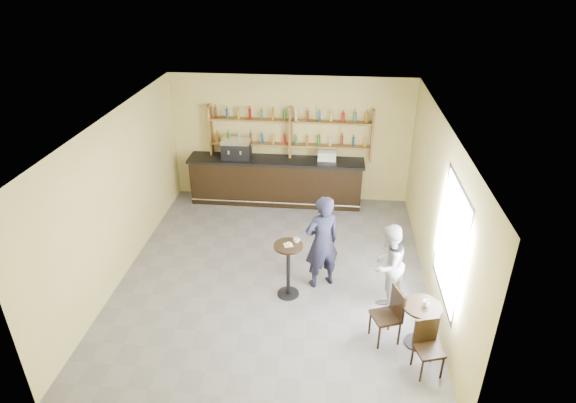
# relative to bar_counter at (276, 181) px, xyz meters

# --- Properties ---
(floor) EXTENTS (7.00, 7.00, 0.00)m
(floor) POSITION_rel_bar_counter_xyz_m (0.34, -3.15, -0.59)
(floor) COLOR slate
(floor) RESTS_ON ground
(ceiling) EXTENTS (7.00, 7.00, 0.00)m
(ceiling) POSITION_rel_bar_counter_xyz_m (0.34, -3.15, 2.61)
(ceiling) COLOR white
(ceiling) RESTS_ON wall_back
(wall_back) EXTENTS (7.00, 0.00, 7.00)m
(wall_back) POSITION_rel_bar_counter_xyz_m (0.34, 0.35, 1.01)
(wall_back) COLOR #DACC7C
(wall_back) RESTS_ON floor
(wall_front) EXTENTS (7.00, 0.00, 7.00)m
(wall_front) POSITION_rel_bar_counter_xyz_m (0.34, -6.65, 1.01)
(wall_front) COLOR #DACC7C
(wall_front) RESTS_ON floor
(wall_left) EXTENTS (0.00, 7.00, 7.00)m
(wall_left) POSITION_rel_bar_counter_xyz_m (-2.66, -3.15, 1.01)
(wall_left) COLOR #DACC7C
(wall_left) RESTS_ON floor
(wall_right) EXTENTS (0.00, 7.00, 7.00)m
(wall_right) POSITION_rel_bar_counter_xyz_m (3.34, -3.15, 1.01)
(wall_right) COLOR #DACC7C
(wall_right) RESTS_ON floor
(window_pane) EXTENTS (0.00, 2.00, 2.00)m
(window_pane) POSITION_rel_bar_counter_xyz_m (3.33, -4.35, 1.11)
(window_pane) COLOR white
(window_pane) RESTS_ON wall_right
(window_frame) EXTENTS (0.04, 1.70, 2.10)m
(window_frame) POSITION_rel_bar_counter_xyz_m (3.33, -4.35, 1.11)
(window_frame) COLOR black
(window_frame) RESTS_ON wall_right
(shelf_unit) EXTENTS (4.00, 0.26, 1.40)m
(shelf_unit) POSITION_rel_bar_counter_xyz_m (0.34, 0.22, 1.22)
(shelf_unit) COLOR brown
(shelf_unit) RESTS_ON wall_back
(liquor_bottles) EXTENTS (3.68, 0.10, 1.00)m
(liquor_bottles) POSITION_rel_bar_counter_xyz_m (0.34, 0.22, 1.39)
(liquor_bottles) COLOR #8C5919
(liquor_bottles) RESTS_ON shelf_unit
(bar_counter) EXTENTS (4.39, 0.86, 1.19)m
(bar_counter) POSITION_rel_bar_counter_xyz_m (0.00, 0.00, 0.00)
(bar_counter) COLOR black
(bar_counter) RESTS_ON floor
(espresso_machine) EXTENTS (0.71, 0.46, 0.50)m
(espresso_machine) POSITION_rel_bar_counter_xyz_m (-0.98, 0.00, 0.84)
(espresso_machine) COLOR black
(espresso_machine) RESTS_ON bar_counter
(pastry_case) EXTENTS (0.46, 0.37, 0.27)m
(pastry_case) POSITION_rel_bar_counter_xyz_m (1.27, 0.00, 0.73)
(pastry_case) COLOR silver
(pastry_case) RESTS_ON bar_counter
(pedestal_table) EXTENTS (0.69, 0.69, 1.11)m
(pedestal_table) POSITION_rel_bar_counter_xyz_m (0.68, -3.76, -0.04)
(pedestal_table) COLOR black
(pedestal_table) RESTS_ON floor
(napkin) EXTENTS (0.19, 0.19, 0.00)m
(napkin) POSITION_rel_bar_counter_xyz_m (0.68, -3.76, 0.51)
(napkin) COLOR white
(napkin) RESTS_ON pedestal_table
(donut) EXTENTS (0.15, 0.15, 0.05)m
(donut) POSITION_rel_bar_counter_xyz_m (0.69, -3.77, 0.54)
(donut) COLOR gold
(donut) RESTS_ON napkin
(cup_pedestal) EXTENTS (0.13, 0.13, 0.09)m
(cup_pedestal) POSITION_rel_bar_counter_xyz_m (0.82, -3.66, 0.56)
(cup_pedestal) COLOR white
(cup_pedestal) RESTS_ON pedestal_table
(man_main) EXTENTS (0.83, 0.73, 1.91)m
(man_main) POSITION_rel_bar_counter_xyz_m (1.28, -3.37, 0.36)
(man_main) COLOR black
(man_main) RESTS_ON floor
(cafe_table) EXTENTS (0.69, 0.69, 0.80)m
(cafe_table) POSITION_rel_bar_counter_xyz_m (2.94, -4.83, -0.20)
(cafe_table) COLOR black
(cafe_table) RESTS_ON floor
(cup_cafe) EXTENTS (0.13, 0.13, 0.10)m
(cup_cafe) POSITION_rel_bar_counter_xyz_m (2.99, -4.83, 0.25)
(cup_cafe) COLOR white
(cup_cafe) RESTS_ON cafe_table
(chair_west) EXTENTS (0.55, 0.55, 0.98)m
(chair_west) POSITION_rel_bar_counter_xyz_m (2.39, -4.78, -0.11)
(chair_west) COLOR black
(chair_west) RESTS_ON floor
(chair_south) EXTENTS (0.49, 0.49, 0.90)m
(chair_south) POSITION_rel_bar_counter_xyz_m (2.99, -5.43, -0.14)
(chair_south) COLOR black
(chair_south) RESTS_ON floor
(patron_second) EXTENTS (0.93, 0.97, 1.58)m
(patron_second) POSITION_rel_bar_counter_xyz_m (2.48, -3.73, 0.20)
(patron_second) COLOR #A1A1A6
(patron_second) RESTS_ON floor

